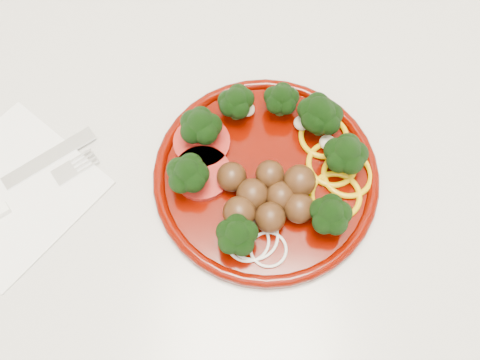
{
  "coord_description": "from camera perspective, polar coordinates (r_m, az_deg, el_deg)",
  "views": [
    {
      "loc": [
        0.05,
        1.43,
        1.48
      ],
      "look_at": [
        0.05,
        1.67,
        0.92
      ],
      "focal_mm": 40.0,
      "sensor_mm": 36.0,
      "label": 1
    }
  ],
  "objects": [
    {
      "name": "plate",
      "position": [
        0.61,
        2.8,
        1.14
      ],
      "size": [
        0.26,
        0.26,
        0.06
      ],
      "rotation": [
        0.0,
        0.0,
        -0.19
      ],
      "color": "#460600",
      "rests_on": "counter"
    },
    {
      "name": "counter",
      "position": [
        1.06,
        -2.43,
        -8.67
      ],
      "size": [
        2.4,
        0.6,
        0.9
      ],
      "color": "silver",
      "rests_on": "ground"
    },
    {
      "name": "napkin",
      "position": [
        0.68,
        -23.22,
        -1.11
      ],
      "size": [
        0.24,
        0.24,
        0.0
      ],
      "primitive_type": "cube",
      "rotation": [
        0.0,
        0.0,
        0.9
      ],
      "color": "white",
      "rests_on": "counter"
    }
  ]
}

